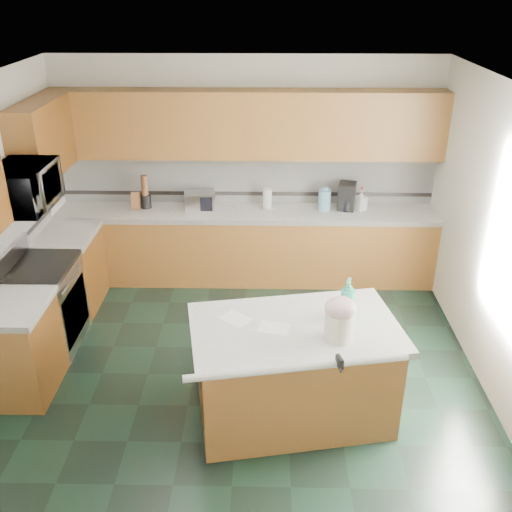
{
  "coord_description": "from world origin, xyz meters",
  "views": [
    {
      "loc": [
        0.25,
        -4.45,
        3.49
      ],
      "look_at": [
        0.15,
        0.35,
        1.12
      ],
      "focal_mm": 40.0,
      "sensor_mm": 36.0,
      "label": 1
    }
  ],
  "objects_px": {
    "toaster_oven": "(200,201)",
    "coffee_maker": "(347,196)",
    "island_top": "(295,329)",
    "soap_bottle_island": "(348,298)",
    "treat_jar": "(339,325)",
    "island_base": "(294,375)",
    "knife_block": "(136,201)"
  },
  "relations": [
    {
      "from": "toaster_oven",
      "to": "coffee_maker",
      "type": "distance_m",
      "value": 1.79
    },
    {
      "from": "island_top",
      "to": "coffee_maker",
      "type": "relative_size",
      "value": 5.09
    },
    {
      "from": "soap_bottle_island",
      "to": "toaster_oven",
      "type": "height_order",
      "value": "soap_bottle_island"
    },
    {
      "from": "coffee_maker",
      "to": "treat_jar",
      "type": "bearing_deg",
      "value": -84.8
    },
    {
      "from": "island_base",
      "to": "toaster_oven",
      "type": "distance_m",
      "value": 2.86
    },
    {
      "from": "treat_jar",
      "to": "toaster_oven",
      "type": "height_order",
      "value": "treat_jar"
    },
    {
      "from": "soap_bottle_island",
      "to": "toaster_oven",
      "type": "bearing_deg",
      "value": 142.85
    },
    {
      "from": "island_top",
      "to": "toaster_oven",
      "type": "distance_m",
      "value": 2.8
    },
    {
      "from": "treat_jar",
      "to": "soap_bottle_island",
      "type": "bearing_deg",
      "value": 82.37
    },
    {
      "from": "island_top",
      "to": "toaster_oven",
      "type": "relative_size",
      "value": 4.59
    },
    {
      "from": "soap_bottle_island",
      "to": "island_top",
      "type": "bearing_deg",
      "value": -139.91
    },
    {
      "from": "island_top",
      "to": "toaster_oven",
      "type": "bearing_deg",
      "value": 101.96
    },
    {
      "from": "treat_jar",
      "to": "knife_block",
      "type": "height_order",
      "value": "treat_jar"
    },
    {
      "from": "island_base",
      "to": "island_top",
      "type": "bearing_deg",
      "value": -10.32
    },
    {
      "from": "soap_bottle_island",
      "to": "toaster_oven",
      "type": "xyz_separation_m",
      "value": [
        -1.49,
        2.44,
        -0.07
      ]
    },
    {
      "from": "treat_jar",
      "to": "soap_bottle_island",
      "type": "distance_m",
      "value": 0.33
    },
    {
      "from": "toaster_oven",
      "to": "coffee_maker",
      "type": "bearing_deg",
      "value": -7.1
    },
    {
      "from": "soap_bottle_island",
      "to": "coffee_maker",
      "type": "height_order",
      "value": "soap_bottle_island"
    },
    {
      "from": "knife_block",
      "to": "toaster_oven",
      "type": "bearing_deg",
      "value": -1.95
    },
    {
      "from": "treat_jar",
      "to": "knife_block",
      "type": "xyz_separation_m",
      "value": [
        -2.17,
        2.74,
        -0.02
      ]
    },
    {
      "from": "island_base",
      "to": "coffee_maker",
      "type": "height_order",
      "value": "coffee_maker"
    },
    {
      "from": "island_top",
      "to": "treat_jar",
      "type": "relative_size",
      "value": 7.08
    },
    {
      "from": "knife_block",
      "to": "toaster_oven",
      "type": "height_order",
      "value": "same"
    },
    {
      "from": "toaster_oven",
      "to": "soap_bottle_island",
      "type": "bearing_deg",
      "value": -66.62
    },
    {
      "from": "island_base",
      "to": "knife_block",
      "type": "xyz_separation_m",
      "value": [
        -1.84,
        2.58,
        0.59
      ]
    },
    {
      "from": "island_base",
      "to": "soap_bottle_island",
      "type": "bearing_deg",
      "value": 8.36
    },
    {
      "from": "treat_jar",
      "to": "island_base",
      "type": "bearing_deg",
      "value": 165.15
    },
    {
      "from": "soap_bottle_island",
      "to": "knife_block",
      "type": "distance_m",
      "value": 3.33
    },
    {
      "from": "island_top",
      "to": "knife_block",
      "type": "bearing_deg",
      "value": 115.1
    },
    {
      "from": "island_base",
      "to": "island_top",
      "type": "xyz_separation_m",
      "value": [
        0.0,
        0.0,
        0.46
      ]
    },
    {
      "from": "treat_jar",
      "to": "knife_block",
      "type": "distance_m",
      "value": 3.5
    },
    {
      "from": "knife_block",
      "to": "coffee_maker",
      "type": "bearing_deg",
      "value": -1.28
    }
  ]
}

